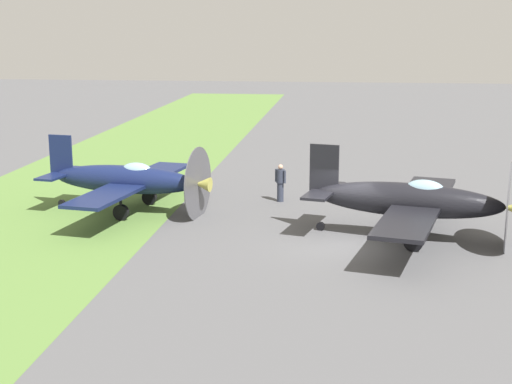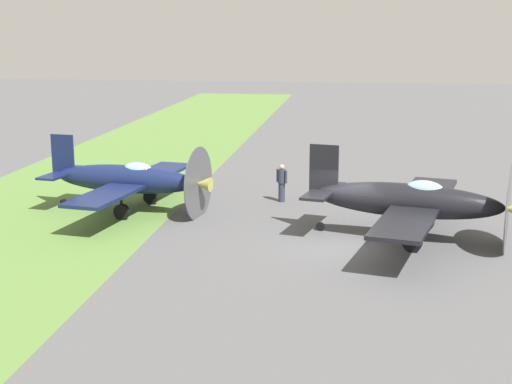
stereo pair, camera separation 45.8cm
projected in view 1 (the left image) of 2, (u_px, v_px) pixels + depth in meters
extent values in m
plane|color=#515154|center=(335.00, 241.00, 27.59)|extent=(160.00, 160.00, 0.00)
cube|color=#567A38|center=(17.00, 230.00, 29.07)|extent=(120.00, 11.00, 0.01)
ellipsoid|color=black|center=(407.00, 200.00, 27.64)|extent=(2.87, 7.19, 1.29)
cube|color=black|center=(418.00, 205.00, 27.53)|extent=(10.13, 4.00, 0.15)
cube|color=black|center=(324.00, 170.00, 28.52)|extent=(0.36, 1.14, 1.98)
cube|color=black|center=(324.00, 191.00, 28.70)|extent=(3.46, 1.67, 0.10)
cylinder|color=#4C4C51|center=(508.00, 208.00, 26.43)|extent=(3.25, 0.80, 3.33)
ellipsoid|color=#8CB2C6|center=(425.00, 189.00, 27.33)|extent=(1.04, 1.59, 0.73)
cylinder|color=black|center=(425.00, 221.00, 29.10)|extent=(0.38, 0.74, 0.71)
cylinder|color=black|center=(426.00, 209.00, 28.99)|extent=(0.12, 0.12, 1.00)
cylinder|color=black|center=(414.00, 242.00, 26.34)|extent=(0.38, 0.74, 0.71)
cylinder|color=black|center=(414.00, 228.00, 26.23)|extent=(0.12, 0.12, 1.00)
cylinder|color=black|center=(320.00, 226.00, 29.06)|extent=(0.20, 0.35, 0.33)
ellipsoid|color=#141E47|center=(125.00, 179.00, 31.76)|extent=(2.26, 6.76, 1.21)
cube|color=#141E47|center=(133.00, 183.00, 31.69)|extent=(9.54, 3.14, 0.14)
cube|color=#141E47|center=(61.00, 156.00, 32.39)|extent=(0.27, 1.08, 1.86)
cube|color=#141E47|center=(62.00, 173.00, 32.57)|extent=(3.23, 1.37, 0.10)
cone|color=#B7B24C|center=(202.00, 184.00, 30.79)|extent=(0.73, 0.78, 0.63)
cylinder|color=#4C4C51|center=(198.00, 184.00, 30.84)|extent=(3.10, 0.54, 3.13)
ellipsoid|color=#8CB2C6|center=(137.00, 170.00, 31.51)|extent=(0.89, 1.46, 0.69)
cylinder|color=black|center=(149.00, 197.00, 33.20)|extent=(0.32, 0.69, 0.67)
cylinder|color=black|center=(149.00, 187.00, 33.09)|extent=(0.12, 0.12, 0.94)
cylinder|color=black|center=(121.00, 212.00, 30.54)|extent=(0.32, 0.69, 0.67)
cylinder|color=black|center=(121.00, 201.00, 30.44)|extent=(0.12, 0.12, 0.94)
cylinder|color=black|center=(62.00, 203.00, 32.89)|extent=(0.17, 0.33, 0.31)
cylinder|color=#2D3342|center=(280.00, 192.00, 33.78)|extent=(0.30, 0.30, 0.88)
cylinder|color=#2D3342|center=(280.00, 176.00, 33.61)|extent=(0.38, 0.38, 0.62)
sphere|color=tan|center=(281.00, 167.00, 33.52)|extent=(0.23, 0.23, 0.23)
cylinder|color=#2D3342|center=(285.00, 177.00, 33.44)|extent=(0.11, 0.11, 0.59)
cylinder|color=#2D3342|center=(276.00, 175.00, 33.79)|extent=(0.11, 0.11, 0.59)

